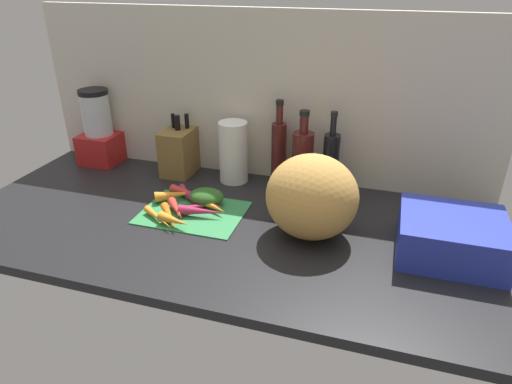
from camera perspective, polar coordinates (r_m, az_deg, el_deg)
The scene contains 23 objects.
ground_plane at distance 144.09cm, azimuth -4.21°, elevation -4.13°, with size 170.00×80.00×3.00cm, color black.
wall_back at distance 165.71cm, azimuth 0.27°, elevation 11.94°, with size 170.00×3.00×60.00cm, color beige.
cutting_board at distance 148.29cm, azimuth -7.96°, elevation -2.53°, with size 32.86×24.72×0.80cm, color #338C4C.
carrot_0 at distance 140.12cm, azimuth -10.32°, elevation -3.55°, with size 3.55×3.55×10.46cm, color orange.
carrot_1 at distance 155.44cm, azimuth -10.12°, elevation -0.35°, with size 3.57×3.57×13.91cm, color orange.
carrot_2 at distance 148.44cm, azimuth -7.10°, elevation -1.78°, with size 2.20×2.20×10.04cm, color #B2264C.
carrot_3 at distance 155.69cm, azimuth -8.54°, elevation -0.46°, with size 2.18×2.18×15.71cm, color #B2264C.
carrot_4 at distance 147.11cm, azimuth -5.46°, elevation -1.81°, with size 2.93×2.93×11.24cm, color orange.
carrot_5 at distance 144.09cm, azimuth -6.94°, elevation -2.44°, with size 3.38×3.38×14.55cm, color #B2264C.
carrot_6 at distance 155.32cm, azimuth -8.18°, elevation -0.28°, with size 3.26×3.26×16.95cm, color red.
carrot_7 at distance 146.79cm, azimuth -10.02°, elevation -2.17°, with size 2.98×2.98×12.31cm, color red.
carrot_8 at distance 143.80cm, azimuth -12.24°, elevation -3.21°, with size 2.26×2.26×15.46cm, color orange.
carrot_9 at distance 143.35cm, azimuth -10.84°, elevation -3.07°, with size 2.68×2.68×15.35cm, color orange.
carrot_10 at distance 150.57cm, azimuth -6.45°, elevation -1.16°, with size 2.91×2.91×15.80cm, color #B2264C.
carrot_greens_pile at distance 151.34cm, azimuth -6.25°, elevation -0.55°, with size 11.84×9.11×5.01cm, color #2D6023.
winter_squash at distance 130.98cm, azimuth 7.09°, elevation -0.57°, with size 26.86×24.51×25.17cm, color gold.
knife_block at distance 175.86cm, azimuth -9.53°, elevation 5.20°, with size 10.72×17.21×22.87cm.
blender_appliance at distance 192.34cm, azimuth -19.21°, elevation 7.20°, with size 14.78×14.78×29.79cm.
paper_towel_roll at distance 165.41cm, azimuth -2.86°, elevation 5.05°, with size 10.49×10.49×22.58cm, color white.
bottle_0 at distance 162.81cm, azimuth 2.89°, elevation 5.17°, with size 5.37×5.37×31.22cm.
bottle_1 at distance 157.60cm, azimuth 5.87°, elevation 3.98°, with size 7.47×7.47×29.48cm.
bottle_2 at distance 157.29cm, azimuth 9.39°, elevation 3.66°, with size 5.55×5.55×29.65cm.
dish_rack at distance 134.91cm, azimuth 23.42°, elevation -5.23°, with size 27.94×24.85×11.51cm, color #2838AD.
Camera 1 is at (46.35, -114.97, 71.96)cm, focal length 31.66 mm.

